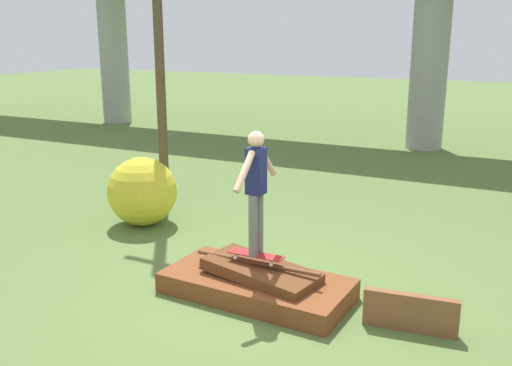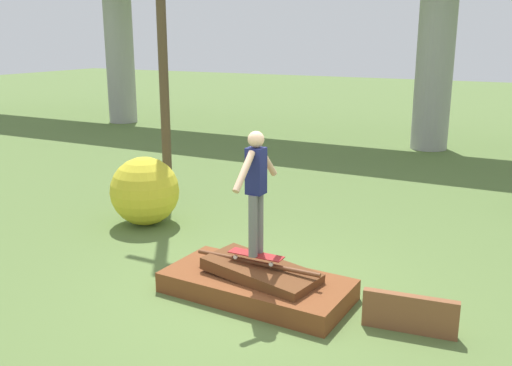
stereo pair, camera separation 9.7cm
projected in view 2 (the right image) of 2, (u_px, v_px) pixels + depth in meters
ground_plane at (257, 295)px, 7.75m from camera, size 80.00×80.00×0.00m
scrap_pile at (257, 283)px, 7.70m from camera, size 2.57×1.31×0.50m
scrap_plank_loose at (410, 314)px, 6.75m from camera, size 1.12×0.24×0.47m
skateboard at (256, 255)px, 7.62m from camera, size 0.77×0.21×0.09m
skater at (256, 185)px, 7.37m from camera, size 0.22×1.12×1.66m
bush_yellow_flowering at (145, 191)px, 10.52m from camera, size 1.27×1.27×1.27m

